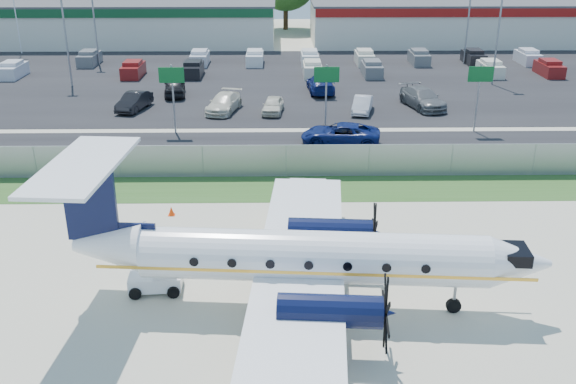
{
  "coord_description": "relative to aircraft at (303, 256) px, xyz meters",
  "views": [
    {
      "loc": [
        -0.43,
        -22.26,
        14.06
      ],
      "look_at": [
        0.0,
        6.0,
        2.3
      ],
      "focal_mm": 40.0,
      "sensor_mm": 36.0,
      "label": 1
    }
  ],
  "objects": [
    {
      "name": "ground",
      "position": [
        -0.47,
        0.43,
        -2.28
      ],
      "size": [
        170.0,
        170.0,
        0.0
      ],
      "primitive_type": "plane",
      "color": "beige",
      "rests_on": "ground"
    },
    {
      "name": "grass_verge",
      "position": [
        -0.47,
        12.43,
        -2.27
      ],
      "size": [
        170.0,
        4.0,
        0.02
      ],
      "primitive_type": "cube",
      "color": "#2D561E",
      "rests_on": "ground"
    },
    {
      "name": "access_road",
      "position": [
        -0.47,
        19.43,
        -2.27
      ],
      "size": [
        170.0,
        8.0,
        0.02
      ],
      "primitive_type": "cube",
      "color": "black",
      "rests_on": "ground"
    },
    {
      "name": "parking_lot",
      "position": [
        -0.47,
        40.43,
        -2.27
      ],
      "size": [
        170.0,
        32.0,
        0.02
      ],
      "primitive_type": "cube",
      "color": "black",
      "rests_on": "ground"
    },
    {
      "name": "perimeter_fence",
      "position": [
        -0.47,
        14.43,
        -1.28
      ],
      "size": [
        120.0,
        0.06,
        1.99
      ],
      "color": "gray",
      "rests_on": "ground"
    },
    {
      "name": "building_west",
      "position": [
        -24.47,
        62.41,
        0.35
      ],
      "size": [
        46.4,
        12.4,
        5.24
      ],
      "color": "silver",
      "rests_on": "ground"
    },
    {
      "name": "building_east",
      "position": [
        25.53,
        62.41,
        0.35
      ],
      "size": [
        44.4,
        12.4,
        5.24
      ],
      "color": "silver",
      "rests_on": "ground"
    },
    {
      "name": "sign_left",
      "position": [
        -8.47,
        23.33,
        1.33
      ],
      "size": [
        1.8,
        0.26,
        5.0
      ],
      "color": "gray",
      "rests_on": "ground"
    },
    {
      "name": "sign_mid",
      "position": [
        2.53,
        23.33,
        1.33
      ],
      "size": [
        1.8,
        0.26,
        5.0
      ],
      "color": "gray",
      "rests_on": "ground"
    },
    {
      "name": "sign_right",
      "position": [
        13.53,
        23.33,
        1.33
      ],
      "size": [
        1.8,
        0.26,
        5.0
      ],
      "color": "gray",
      "rests_on": "ground"
    },
    {
      "name": "flagpole_east",
      "position": [
        -31.39,
        55.43,
        3.36
      ],
      "size": [
        1.06,
        0.12,
        10.0
      ],
      "color": "white",
      "rests_on": "ground"
    },
    {
      "name": "light_pole_nw",
      "position": [
        -20.47,
        38.43,
        2.95
      ],
      "size": [
        0.9,
        0.35,
        9.09
      ],
      "color": "gray",
      "rests_on": "ground"
    },
    {
      "name": "light_pole_ne",
      "position": [
        19.53,
        38.43,
        2.95
      ],
      "size": [
        0.9,
        0.35,
        9.09
      ],
      "color": "gray",
      "rests_on": "ground"
    },
    {
      "name": "light_pole_sw",
      "position": [
        -20.47,
        48.43,
        2.95
      ],
      "size": [
        0.9,
        0.35,
        9.09
      ],
      "color": "gray",
      "rests_on": "ground"
    },
    {
      "name": "light_pole_se",
      "position": [
        19.53,
        48.43,
        2.95
      ],
      "size": [
        0.9,
        0.35,
        9.09
      ],
      "color": "gray",
      "rests_on": "ground"
    },
    {
      "name": "tree_line",
      "position": [
        -0.47,
        74.43,
        -2.28
      ],
      "size": [
        112.0,
        6.0,
        14.0
      ],
      "primitive_type": null,
      "color": "#1D4C16",
      "rests_on": "ground"
    },
    {
      "name": "aircraft",
      "position": [
        0.0,
        0.0,
        0.0
      ],
      "size": [
        19.16,
        18.88,
        5.91
      ],
      "color": "white",
      "rests_on": "ground"
    },
    {
      "name": "pushback_tug",
      "position": [
        -5.94,
        1.4,
        -1.73
      ],
      "size": [
        2.21,
        1.64,
        1.16
      ],
      "color": "white",
      "rests_on": "ground"
    },
    {
      "name": "baggage_cart_near",
      "position": [
        0.64,
        2.61,
        -1.75
      ],
      "size": [
        2.48,
        1.96,
        1.14
      ],
      "color": "gray",
      "rests_on": "ground"
    },
    {
      "name": "cone_starboard_wing",
      "position": [
        -6.55,
        8.88,
        -2.05
      ],
      "size": [
        0.35,
        0.35,
        0.49
      ],
      "color": "#FF3E08",
      "rests_on": "ground"
    },
    {
      "name": "road_car_mid",
      "position": [
        3.36,
        20.48,
        -2.28
      ],
      "size": [
        5.75,
        3.31,
        1.51
      ],
      "primitive_type": "imported",
      "rotation": [
        0.0,
        0.0,
        -1.73
      ],
      "color": "navy",
      "rests_on": "ground"
    },
    {
      "name": "parked_car_a",
      "position": [
        -12.77,
        29.81,
        -2.28
      ],
      "size": [
        2.5,
        4.63,
        1.45
      ],
      "primitive_type": "imported",
      "rotation": [
        0.0,
        0.0,
        -0.23
      ],
      "color": "black",
      "rests_on": "ground"
    },
    {
      "name": "parked_car_b",
      "position": [
        -5.35,
        29.19,
        -2.28
      ],
      "size": [
        3.08,
        5.32,
        1.45
      ],
      "primitive_type": "imported",
      "rotation": [
        0.0,
        0.0,
        -0.22
      ],
      "color": "beige",
      "rests_on": "ground"
    },
    {
      "name": "parked_car_c",
      "position": [
        -1.35,
        28.72,
        -2.28
      ],
      "size": [
        1.96,
        3.96,
        1.3
      ],
      "primitive_type": "imported",
      "rotation": [
        0.0,
        0.0,
        -0.11
      ],
      "color": "beige",
      "rests_on": "ground"
    },
    {
      "name": "parked_car_d",
      "position": [
        5.91,
        28.75,
        -2.28
      ],
      "size": [
        2.21,
        4.15,
        1.3
      ],
      "primitive_type": "imported",
      "rotation": [
        0.0,
        0.0,
        -0.22
      ],
      "color": "silver",
      "rests_on": "ground"
    },
    {
      "name": "parked_car_e",
      "position": [
        11.1,
        30.18,
        -2.28
      ],
      "size": [
        3.61,
        5.98,
        1.62
      ],
      "primitive_type": "imported",
      "rotation": [
        0.0,
        0.0,
        0.26
      ],
      "color": "#595B5E",
      "rests_on": "ground"
    },
    {
      "name": "parked_car_f",
      "position": [
        -10.14,
        34.57,
        -2.28
      ],
      "size": [
        2.37,
        4.7,
        1.54
      ],
      "primitive_type": "imported",
      "rotation": [
        0.0,
        0.0,
        3.27
      ],
      "color": "black",
      "rests_on": "ground"
    },
    {
      "name": "parked_car_g",
      "position": [
        2.93,
        35.64,
        -2.28
      ],
      "size": [
        2.48,
        5.54,
        1.58
      ],
      "primitive_type": "imported",
      "rotation": [
        0.0,
        0.0,
        3.19
      ],
      "color": "navy",
      "rests_on": "ground"
    },
    {
      "name": "far_parking_rows",
      "position": [
        -0.47,
        45.43,
        -2.28
      ],
      "size": [
        56.0,
        10.0,
        1.6
      ],
      "primitive_type": null,
      "color": "gray",
      "rests_on": "ground"
    }
  ]
}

